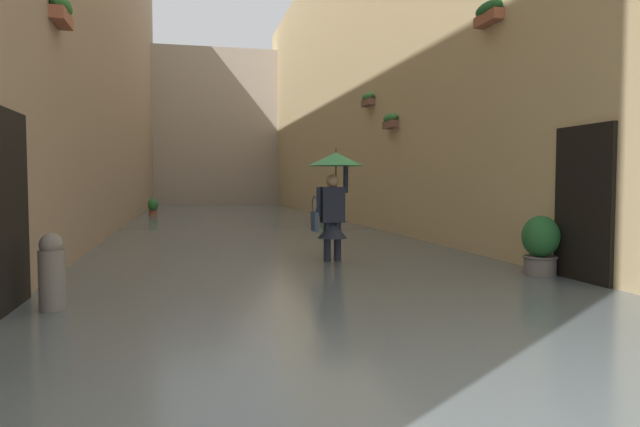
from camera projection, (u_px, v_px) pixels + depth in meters
ground_plane at (243, 229)px, 17.50m from camera, size 74.93×74.93×0.00m
flood_water at (243, 227)px, 17.50m from camera, size 7.72×35.97×0.14m
building_facade_left at (379, 68)px, 18.20m from camera, size 2.04×33.97×10.17m
building_facade_right at (87, 6)px, 16.14m from camera, size 2.04×33.97×12.87m
building_facade_far at (216, 129)px, 32.70m from camera, size 10.52×1.80×8.91m
person_wading at (334, 188)px, 9.41m from camera, size 0.92×0.92×2.01m
potted_plant_mid_left at (540, 248)px, 8.01m from camera, size 0.52×0.52×0.98m
potted_plant_far_right at (153, 208)px, 22.12m from camera, size 0.39×0.39×0.80m
potted_plant_near_left at (325, 208)px, 20.24m from camera, size 0.54×0.54×0.91m
mooring_bollard at (52, 278)px, 5.84m from camera, size 0.26×0.26×0.94m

